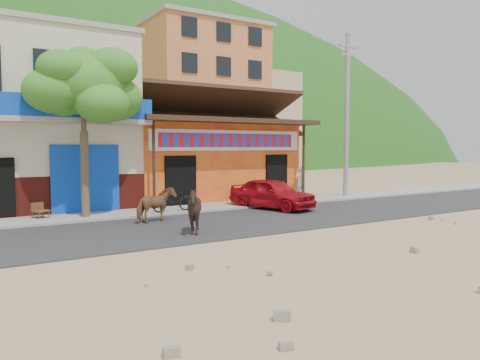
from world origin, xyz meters
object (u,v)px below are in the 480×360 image
object	(u,v)px
tree	(84,131)
utility_pole	(347,115)
cow_tan	(156,205)
pedestrian	(300,182)
red_car	(272,193)
cafe_chair_right	(41,204)
cow_dark	(194,210)
scooter	(172,200)

from	to	relation	value
tree	utility_pole	xyz separation A→B (m)	(12.80, 0.20, 1.00)
cow_tan	tree	bearing A→B (deg)	24.43
utility_pole	pedestrian	world-z (taller)	utility_pole
tree	utility_pole	world-z (taller)	utility_pole
red_car	pedestrian	bearing A→B (deg)	16.73
utility_pole	cafe_chair_right	size ratio (longest dim) A/B	8.07
tree	pedestrian	size ratio (longest dim) A/B	4.06
cow_tan	cafe_chair_right	size ratio (longest dim) A/B	1.39
red_car	cafe_chair_right	distance (m)	8.71
pedestrian	cow_dark	bearing A→B (deg)	53.04
cow_dark	tree	bearing A→B (deg)	-175.59
utility_pole	cow_dark	bearing A→B (deg)	-156.18
cow_dark	red_car	size ratio (longest dim) A/B	0.37
tree	pedestrian	bearing A→B (deg)	4.63
tree	red_car	size ratio (longest dim) A/B	1.62
utility_pole	cow_dark	size ratio (longest dim) A/B	5.82
tree	cafe_chair_right	distance (m)	2.91
scooter	pedestrian	bearing A→B (deg)	-82.26
pedestrian	cow_tan	bearing A→B (deg)	38.80
cow_tan	red_car	distance (m)	5.36
cow_tan	cafe_chair_right	distance (m)	4.06
cow_dark	red_car	bearing A→B (deg)	103.44
utility_pole	scooter	bearing A→B (deg)	-176.06
pedestrian	cafe_chair_right	distance (m)	11.81
cow_dark	cafe_chair_right	world-z (taller)	cow_dark
red_car	cow_dark	bearing A→B (deg)	-164.69
cow_dark	cow_tan	bearing A→B (deg)	164.90
tree	cow_tan	world-z (taller)	tree
cow_tan	pedestrian	bearing A→B (deg)	-88.51
tree	pedestrian	distance (m)	10.68
utility_pole	cow_tan	xyz separation A→B (m)	(-11.00, -2.24, -3.50)
cafe_chair_right	cow_dark	bearing A→B (deg)	-81.85
tree	scooter	bearing A→B (deg)	-8.59
cow_dark	cafe_chair_right	bearing A→B (deg)	-165.13
cow_dark	cafe_chair_right	size ratio (longest dim) A/B	1.39
tree	pedestrian	world-z (taller)	tree
tree	cow_tan	xyz separation A→B (m)	(1.80, -2.04, -2.50)
tree	cow_tan	distance (m)	3.69
cow_dark	red_car	xyz separation A→B (m)	(5.16, 3.25, -0.06)
red_car	pedestrian	distance (m)	3.95
tree	cow_dark	bearing A→B (deg)	-66.84
tree	cow_dark	xyz separation A→B (m)	(1.96, -4.58, -2.39)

